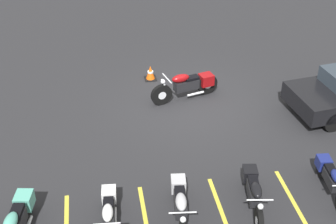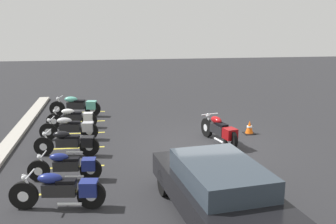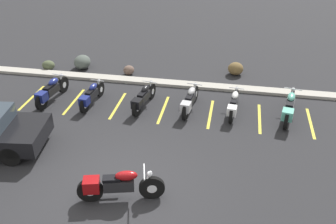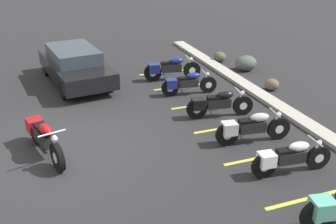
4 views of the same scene
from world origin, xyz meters
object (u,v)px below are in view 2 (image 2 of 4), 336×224
object	(u,v)px
traffic_cone	(249,128)
parked_bike_5	(77,106)
parked_bike_3	(72,128)
parked_bike_4	(74,118)
parked_bike_1	(68,166)
parked_bike_0	(62,190)
car_black	(218,188)
motorcycle_maroon_featured	(220,130)
parked_bike_2	(70,143)

from	to	relation	value
traffic_cone	parked_bike_5	bearing A→B (deg)	60.13
parked_bike_3	parked_bike_4	bearing A→B (deg)	-81.94
parked_bike_1	parked_bike_3	world-z (taller)	parked_bike_3
traffic_cone	parked_bike_0	bearing A→B (deg)	129.12
parked_bike_5	car_black	distance (m)	10.46
motorcycle_maroon_featured	parked_bike_3	size ratio (longest dim) A/B	1.09
parked_bike_3	parked_bike_2	bearing A→B (deg)	99.48
parked_bike_4	traffic_cone	bearing A→B (deg)	169.26
parked_bike_3	car_black	bearing A→B (deg)	126.42
motorcycle_maroon_featured	parked_bike_3	world-z (taller)	motorcycle_maroon_featured
parked_bike_0	parked_bike_5	xyz separation A→B (m)	(8.87, 0.28, 0.02)
motorcycle_maroon_featured	car_black	xyz separation A→B (m)	(-5.03, 1.50, 0.20)
motorcycle_maroon_featured	parked_bike_2	distance (m)	5.01
parked_bike_0	parked_bike_5	bearing A→B (deg)	-80.50
parked_bike_1	motorcycle_maroon_featured	bearing A→B (deg)	-147.17
parked_bike_2	traffic_cone	size ratio (longest dim) A/B	4.05
motorcycle_maroon_featured	parked_bike_4	world-z (taller)	motorcycle_maroon_featured
traffic_cone	parked_bike_4	bearing A→B (deg)	74.40
parked_bike_2	car_black	bearing A→B (deg)	137.03
parked_bike_3	parked_bike_4	xyz separation A→B (m)	(1.59, 0.04, -0.02)
parked_bike_3	parked_bike_5	size ratio (longest dim) A/B	0.92
parked_bike_1	traffic_cone	distance (m)	7.19
parked_bike_0	traffic_cone	distance (m)	8.09
parked_bike_4	traffic_cone	size ratio (longest dim) A/B	3.93
motorcycle_maroon_featured	parked_bike_2	size ratio (longest dim) A/B	1.11
parked_bike_0	parked_bike_3	xyz separation A→B (m)	(5.34, 0.23, -0.02)
parked_bike_0	parked_bike_2	size ratio (longest dim) A/B	1.06
parked_bike_5	car_black	xyz separation A→B (m)	(-9.81, -3.62, 0.21)
parked_bike_1	parked_bike_4	size ratio (longest dim) A/B	0.99
parked_bike_0	parked_bike_3	world-z (taller)	parked_bike_0
motorcycle_maroon_featured	traffic_cone	xyz separation A→B (m)	(1.01, -1.44, -0.25)
motorcycle_maroon_featured	car_black	size ratio (longest dim) A/B	0.50
parked_bike_3	parked_bike_5	distance (m)	3.53
parked_bike_4	traffic_cone	world-z (taller)	parked_bike_4
parked_bike_1	traffic_cone	world-z (taller)	parked_bike_1
parked_bike_0	parked_bike_2	bearing A→B (deg)	-79.88
parked_bike_0	parked_bike_3	distance (m)	5.34
motorcycle_maroon_featured	car_black	bearing A→B (deg)	148.94
parked_bike_4	traffic_cone	xyz separation A→B (m)	(-1.83, -6.55, -0.18)
parked_bike_2	parked_bike_3	xyz separation A→B (m)	(1.74, 0.08, 0.00)
motorcycle_maroon_featured	car_black	distance (m)	5.25
motorcycle_maroon_featured	parked_bike_1	world-z (taller)	motorcycle_maroon_featured
parked_bike_1	car_black	world-z (taller)	car_black
parked_bike_5	parked_bike_4	bearing A→B (deg)	100.93
parked_bike_2	parked_bike_3	size ratio (longest dim) A/B	0.99
parked_bike_0	traffic_cone	bearing A→B (deg)	-133.18
parked_bike_1	parked_bike_4	bearing A→B (deg)	-81.46
parked_bike_0	parked_bike_4	distance (m)	6.94
parked_bike_3	car_black	size ratio (longest dim) A/B	0.46
parked_bike_1	car_black	distance (m)	4.22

